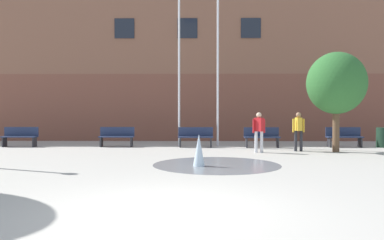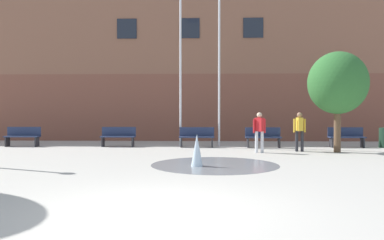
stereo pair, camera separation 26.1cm
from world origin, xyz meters
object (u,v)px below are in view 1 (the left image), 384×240
Objects in this scene: park_bench_center at (117,136)px; park_bench_near_trashcan at (262,137)px; park_bench_far_right at (344,137)px; street_tree_near_building at (336,83)px; flagpole_right at (218,54)px; flagpole_left at (180,55)px; adult_watching at (259,129)px; teen_by_trashcan at (298,128)px; trash_can at (383,137)px; park_bench_under_right_flagpole at (196,137)px; park_bench_left_of_flagpoles at (20,136)px.

park_bench_center is 1.00× the size of park_bench_near_trashcan.
street_tree_near_building is at bearing -118.57° from park_bench_far_right.
flagpole_right reaches higher than park_bench_near_trashcan.
flagpole_right reaches higher than flagpole_left.
flagpole_right is at bearing -18.42° from adult_watching.
teen_by_trashcan is 4.70m from trash_can.
adult_watching is 4.69m from flagpole_right.
teen_by_trashcan reaches higher than park_bench_near_trashcan.
park_bench_under_right_flagpole is 4.59m from teen_by_trashcan.
teen_by_trashcan is 0.40× the size of street_tree_near_building.
park_bench_center is 0.19× the size of flagpole_right.
park_bench_far_right is 1.01× the size of adult_watching.
adult_watching reaches higher than park_bench_near_trashcan.
park_bench_near_trashcan is 5.41m from flagpole_left.
park_bench_under_right_flagpole is (3.66, -0.17, 0.00)m from park_bench_center.
flagpole_right is at bearing 0.00° from flagpole_left.
park_bench_center is at bearing -171.94° from flagpole_left.
park_bench_under_right_flagpole is at bearing 178.16° from park_bench_near_trashcan.
flagpole_right is (1.83, 0.00, 0.06)m from flagpole_left.
flagpole_right is 9.14× the size of trash_can.
adult_watching is 0.40× the size of street_tree_near_building.
flagpole_right is 2.06× the size of street_tree_near_building.
flagpole_right is at bearing 150.03° from street_tree_near_building.
trash_can is (16.68, -0.08, -0.03)m from park_bench_left_of_flagpoles.
flagpole_left reaches higher than park_bench_near_trashcan.
street_tree_near_building is at bearing -29.97° from flagpole_right.
trash_can is (5.52, 0.12, -0.03)m from park_bench_near_trashcan.
adult_watching is 1.77× the size of trash_can.
park_bench_left_of_flagpoles is 8.14m from park_bench_under_right_flagpole.
teen_by_trashcan is 1.77× the size of trash_can.
park_bench_far_right is 3.33m from street_tree_near_building.
park_bench_near_trashcan is 3.80m from park_bench_far_right.
street_tree_near_building is (3.13, 0.23, 1.81)m from adult_watching.
park_bench_center is 12.19m from trash_can.
trash_can is 0.22× the size of street_tree_near_building.
park_bench_left_of_flagpoles is 1.01× the size of teen_by_trashcan.
street_tree_near_building is at bearing -8.88° from park_bench_left_of_flagpoles.
park_bench_far_right is 0.20× the size of flagpole_left.
flagpole_left is (-4.97, 2.35, 3.37)m from teen_by_trashcan.
teen_by_trashcan is (12.36, -1.87, 0.45)m from park_bench_left_of_flagpoles.
teen_by_trashcan and adult_watching have the same top height.
flagpole_right is 5.51m from street_tree_near_building.
park_bench_under_right_flagpole is at bearing -37.76° from flagpole_left.
park_bench_under_right_flagpole reaches higher than trash_can.
trash_can is at bearing 107.96° from teen_by_trashcan.
adult_watching is at bearing -151.05° from park_bench_far_right.
park_bench_center and park_bench_near_trashcan have the same top height.
trash_can is at bearing 0.17° from park_bench_under_right_flagpole.
park_bench_far_right is (6.81, 0.09, 0.00)m from park_bench_under_right_flagpole.
trash_can is at bearing 1.27° from park_bench_near_trashcan.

